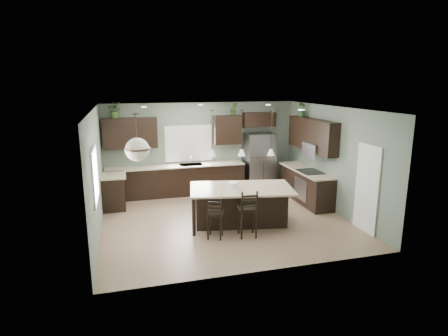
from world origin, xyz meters
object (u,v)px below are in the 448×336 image
kitchen_island (241,206)px  bar_stool_left (215,217)px  refrigerator (259,162)px  bar_stool_center (247,213)px  serving_dish (233,185)px  plant_back_left (115,110)px

kitchen_island → bar_stool_left: size_ratio=2.52×
refrigerator → bar_stool_center: size_ratio=1.67×
bar_stool_left → bar_stool_center: size_ratio=0.88×
bar_stool_center → serving_dish: bearing=103.4°
bar_stool_left → bar_stool_center: 0.73m
kitchen_island → bar_stool_center: size_ratio=2.21×
refrigerator → bar_stool_left: bearing=-124.3°
serving_dish → bar_stool_center: bearing=-82.9°
refrigerator → bar_stool_center: refrigerator is taller
refrigerator → serving_dish: (-1.67, -2.66, 0.07)m
plant_back_left → refrigerator: bearing=-3.2°
serving_dish → bar_stool_center: (0.10, -0.80, -0.44)m
kitchen_island → bar_stool_center: bearing=-86.7°
serving_dish → plant_back_left: (-2.65, 2.90, 1.64)m
kitchen_island → serving_dish: serving_dish is taller
bar_stool_left → plant_back_left: 4.66m
serving_dish → bar_stool_center: 0.92m
refrigerator → kitchen_island: 3.11m
bar_stool_center → plant_back_left: size_ratio=2.39×
bar_stool_left → refrigerator: bearing=79.5°
serving_dish → plant_back_left: 4.25m
plant_back_left → kitchen_island: bearing=-45.9°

